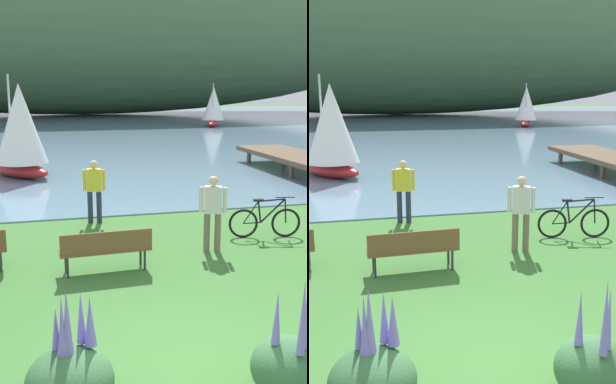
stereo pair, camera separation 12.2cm
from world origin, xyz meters
The scene contains 11 objects.
ground_plane centered at (0.00, 0.00, 0.00)m, with size 200.00×200.00×0.00m, color #3D7533.
bay_water centered at (0.00, 47.64, 0.02)m, with size 180.00×80.00×0.04m, color #6B8EA8.
distant_hillside centered at (4.63, 64.07, 13.57)m, with size 107.43×28.00×27.06m, color #4C7047.
park_bench_near_camera centered at (-0.61, 3.55, 0.52)m, with size 1.82×0.56×0.88m.
bicycle_leaning_near_bench centered at (3.47, 4.89, 0.40)m, with size 1.75×0.38×1.01m.
person_at_shoreline centered at (-0.41, 7.16, 0.98)m, with size 0.60×0.29×1.71m.
person_on_the_grass centered at (1.87, 4.25, 0.98)m, with size 0.58×0.34×1.71m.
echium_bush_closest_to_camera centered at (0.92, -0.80, 0.39)m, with size 0.90×0.90×1.60m.
echium_bush_beside_closest centered at (-1.57, -0.40, 0.40)m, with size 1.00×1.00×1.46m.
sailboat_nearest_to_shore centered at (-2.50, 14.33, 1.97)m, with size 3.19×3.36×4.11m.
sailboat_mid_bay centered at (14.80, 38.41, 1.98)m, with size 2.80×3.58×4.13m.
Camera 1 is at (-1.78, -5.20, 3.54)m, focal length 44.07 mm.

